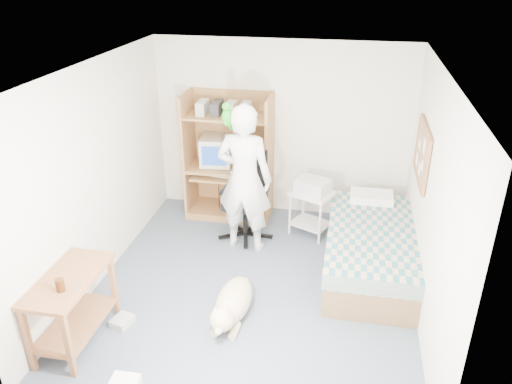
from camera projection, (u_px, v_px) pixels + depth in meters
floor at (254, 286)px, 5.80m from camera, size 4.00×4.00×0.00m
wall_back at (281, 130)px, 7.03m from camera, size 3.60×0.02×2.50m
wall_right at (431, 204)px, 4.95m from camera, size 0.02×4.00×2.50m
wall_left at (96, 176)px, 5.57m from camera, size 0.02×4.00×2.50m
ceiling at (254, 70)px, 4.72m from camera, size 3.60×4.00×0.02m
computer_hutch at (230, 161)px, 7.10m from camera, size 1.20×0.63×1.80m
bed at (370, 249)px, 6.00m from camera, size 1.02×2.02×0.66m
side_desk at (72, 300)px, 4.79m from camera, size 0.50×1.00×0.75m
corkboard at (422, 153)px, 5.66m from camera, size 0.04×0.94×0.66m
office_chair at (247, 207)px, 6.72m from camera, size 0.65×0.65×1.16m
person at (244, 179)px, 6.19m from camera, size 0.74×0.52×1.93m
parrot at (227, 116)px, 5.89m from camera, size 0.14×0.25×0.39m
dog at (232, 303)px, 5.24m from camera, size 0.39×1.11×0.41m
printer_cart at (312, 206)px, 6.72m from camera, size 0.66×0.60×0.63m
printer at (313, 186)px, 6.59m from camera, size 0.52×0.47×0.18m
crt_monitor at (216, 150)px, 7.08m from camera, size 0.48×0.50×0.41m
keyboard at (227, 175)px, 7.03m from camera, size 0.47×0.23×0.03m
pencil_cup at (253, 166)px, 6.96m from camera, size 0.08×0.08×0.12m
drink_glass at (60, 285)px, 4.48m from camera, size 0.08×0.08×0.12m
floor_box_a at (125, 384)px, 4.42m from camera, size 0.25×0.21×0.10m
floor_box_b at (122, 321)px, 5.19m from camera, size 0.23×0.26×0.08m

